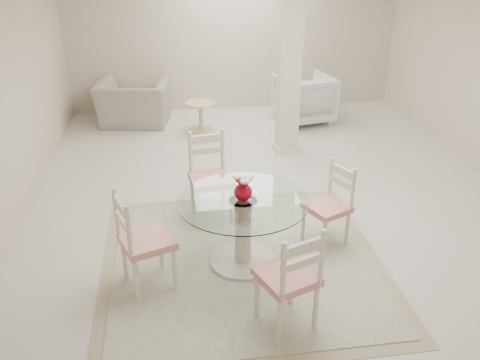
{
  "coord_description": "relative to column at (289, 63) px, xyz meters",
  "views": [
    {
      "loc": [
        -1.23,
        -5.78,
        3.06
      ],
      "look_at": [
        -0.6,
        -1.35,
        0.85
      ],
      "focal_mm": 38.0,
      "sensor_mm": 36.0,
      "label": 1
    }
  ],
  "objects": [
    {
      "name": "ground",
      "position": [
        -0.5,
        -1.3,
        -1.35
      ],
      "size": [
        7.0,
        7.0,
        0.0
      ],
      "primitive_type": "plane",
      "color": "beige",
      "rests_on": "ground"
    },
    {
      "name": "room_shell",
      "position": [
        -0.5,
        -1.3,
        0.51
      ],
      "size": [
        6.02,
        7.02,
        2.71
      ],
      "color": "beige",
      "rests_on": "ground"
    },
    {
      "name": "column",
      "position": [
        0.0,
        0.0,
        0.0
      ],
      "size": [
        0.3,
        0.3,
        2.7
      ],
      "primitive_type": "cube",
      "color": "beige",
      "rests_on": "ground"
    },
    {
      "name": "area_rug",
      "position": [
        -1.1,
        -2.85,
        -1.34
      ],
      "size": [
        2.83,
        2.83,
        0.02
      ],
      "color": "tan",
      "rests_on": "ground"
    },
    {
      "name": "dining_table",
      "position": [
        -1.1,
        -2.85,
        -0.98
      ],
      "size": [
        1.27,
        1.27,
        0.73
      ],
      "rotation": [
        0.0,
        0.0,
        0.24
      ],
      "color": "beige",
      "rests_on": "ground"
    },
    {
      "name": "red_vase",
      "position": [
        -1.1,
        -2.85,
        -0.48
      ],
      "size": [
        0.21,
        0.19,
        0.27
      ],
      "color": "#A30518",
      "rests_on": "dining_table"
    },
    {
      "name": "dining_chair_east",
      "position": [
        -0.12,
        -2.59,
        -0.82
      ],
      "size": [
        0.54,
        0.54,
        1.0
      ],
      "rotation": [
        0.0,
        0.0,
        -1.12
      ],
      "color": "beige",
      "rests_on": "ground"
    },
    {
      "name": "dining_chair_north",
      "position": [
        -1.33,
        -1.86,
        -0.75
      ],
      "size": [
        0.51,
        0.51,
        1.14
      ],
      "rotation": [
        0.0,
        0.0,
        0.12
      ],
      "color": "beige",
      "rests_on": "ground"
    },
    {
      "name": "dining_chair_west",
      "position": [
        -2.09,
        -3.11,
        -0.76
      ],
      "size": [
        0.57,
        0.57,
        1.12
      ],
      "rotation": [
        0.0,
        0.0,
        1.92
      ],
      "color": "#F7EBCB",
      "rests_on": "ground"
    },
    {
      "name": "dining_chair_south",
      "position": [
        -0.84,
        -3.84,
        -0.77
      ],
      "size": [
        0.57,
        0.57,
        1.1
      ],
      "rotation": [
        0.0,
        0.0,
        3.51
      ],
      "color": "beige",
      "rests_on": "ground"
    },
    {
      "name": "recliner_taupe",
      "position": [
        -2.35,
        1.54,
        -0.97
      ],
      "size": [
        1.32,
        1.19,
        0.76
      ],
      "primitive_type": "imported",
      "rotation": [
        0.0,
        0.0,
        2.99
      ],
      "color": "gray",
      "rests_on": "ground"
    },
    {
      "name": "armchair_white",
      "position": [
        0.59,
        1.23,
        -0.93
      ],
      "size": [
        1.05,
        1.07,
        0.83
      ],
      "primitive_type": "imported",
      "rotation": [
        0.0,
        0.0,
        3.34
      ],
      "color": "silver",
      "rests_on": "ground"
    },
    {
      "name": "side_table",
      "position": [
        -1.24,
        0.95,
        -1.11
      ],
      "size": [
        0.5,
        0.5,
        0.52
      ],
      "color": "tan",
      "rests_on": "ground"
    }
  ]
}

